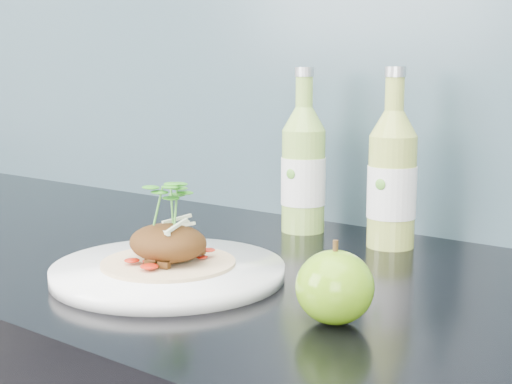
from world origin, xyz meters
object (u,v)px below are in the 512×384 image
dinner_plate (169,271)px  cider_bottle_right (392,180)px  cider_bottle_left (303,170)px  green_apple (335,287)px

dinner_plate → cider_bottle_right: 0.33m
dinner_plate → cider_bottle_left: cider_bottle_left is taller
green_apple → cider_bottle_left: cider_bottle_left is taller
cider_bottle_right → cider_bottle_left: bearing=-177.4°
cider_bottle_left → cider_bottle_right: (0.15, -0.01, 0.00)m
green_apple → cider_bottle_left: bearing=128.2°
green_apple → dinner_plate: bearing=177.0°
green_apple → cider_bottle_right: 0.32m
cider_bottle_left → cider_bottle_right: 0.15m
cider_bottle_left → cider_bottle_right: bearing=-5.4°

